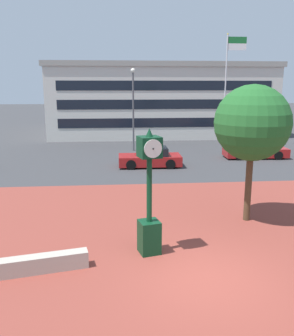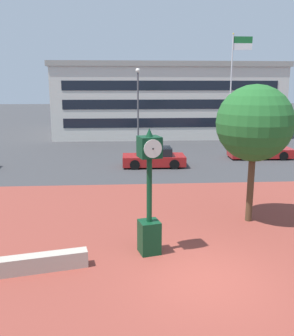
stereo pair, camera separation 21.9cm
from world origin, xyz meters
name	(u,v)px [view 1 (the left image)]	position (x,y,z in m)	size (l,w,h in m)	color
ground_plane	(205,278)	(0.00, 0.00, 0.00)	(200.00, 200.00, 0.00)	#38383A
plaza_brick_paving	(185,235)	(0.00, 3.03, 0.00)	(44.00, 14.05, 0.01)	brown
planter_wall	(32,265)	(-4.88, 0.70, 0.25)	(3.20, 0.40, 0.50)	#ADA393
street_clock	(149,200)	(-1.41, 1.72, 1.76)	(0.77, 0.81, 4.02)	#0C381E
plaza_tree	(255,125)	(2.90, 4.39, 3.80)	(3.10, 2.89, 5.32)	#4C3823
car_street_near	(150,158)	(-0.14, 14.47, 0.57)	(4.12, 2.01, 1.28)	maroon
car_street_distant	(256,150)	(7.96, 16.69, 0.57)	(4.63, 1.96, 1.28)	maroon
flagpole_primary	(228,79)	(7.65, 23.41, 5.82)	(1.78, 0.14, 9.68)	silver
civic_building	(157,99)	(2.46, 33.71, 3.77)	(23.30, 15.98, 7.51)	beige
street_lamp_post	(133,101)	(-0.95, 20.57, 4.03)	(0.36, 0.36, 6.59)	#4C4C51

